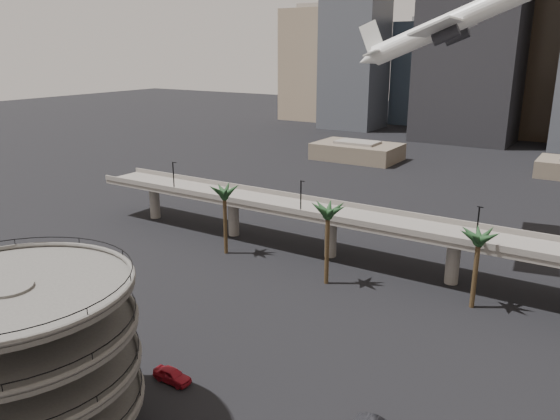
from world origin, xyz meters
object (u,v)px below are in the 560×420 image
Objects in this scene: parking_ramp at (17,350)px; overpass at (389,228)px; car_a at (172,375)px; airborne_jet at (450,24)px.

parking_ramp is 60.46m from overpass.
car_a is at bearing 71.33° from parking_ramp.
airborne_jet is at bearing 79.41° from overpass.
airborne_jet is at bearing 77.95° from parking_ramp.
car_a is at bearing -106.61° from airborne_jet.
car_a is (-8.09, -44.45, -6.53)m from overpass.
overpass is 27.33× the size of car_a.
overpass is (13.00, 59.00, -2.50)m from parking_ramp.
parking_ramp is 82.08m from airborne_jet.
parking_ramp reaches higher than overpass.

